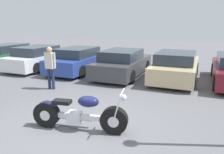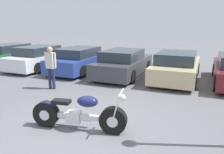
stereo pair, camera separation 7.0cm
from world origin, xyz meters
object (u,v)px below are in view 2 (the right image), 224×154
(parked_car_white, at_px, (41,58))
(motorcycle, at_px, (78,113))
(parked_car_dark_grey, at_px, (124,63))
(parked_car_green, at_px, (11,55))
(person_standing, at_px, (51,64))
(parked_car_blue, at_px, (80,60))
(parked_car_champagne, at_px, (176,67))

(parked_car_white, bearing_deg, motorcycle, -43.42)
(motorcycle, distance_m, parked_car_dark_grey, 5.95)
(parked_car_green, distance_m, person_standing, 6.68)
(parked_car_blue, bearing_deg, parked_car_white, -174.81)
(motorcycle, relative_size, parked_car_white, 0.55)
(parked_car_white, distance_m, parked_car_blue, 2.55)
(parked_car_green, bearing_deg, parked_car_dark_grey, -0.43)
(parked_car_white, relative_size, parked_car_dark_grey, 1.00)
(parked_car_blue, bearing_deg, parked_car_champagne, 1.27)
(parked_car_green, relative_size, person_standing, 2.59)
(parked_car_champagne, bearing_deg, motorcycle, -104.67)
(parked_car_dark_grey, height_order, person_standing, person_standing)
(parked_car_white, distance_m, parked_car_champagne, 7.62)
(motorcycle, height_order, person_standing, person_standing)
(parked_car_green, bearing_deg, parked_car_blue, 0.09)
(parked_car_dark_grey, relative_size, person_standing, 2.59)
(parked_car_green, relative_size, parked_car_blue, 1.00)
(parked_car_green, distance_m, parked_car_white, 2.55)
(parked_car_white, height_order, parked_car_blue, same)
(motorcycle, bearing_deg, person_standing, 137.41)
(parked_car_white, distance_m, person_standing, 4.51)
(parked_car_dark_grey, distance_m, parked_car_champagne, 2.54)
(parked_car_blue, bearing_deg, parked_car_dark_grey, -1.49)
(motorcycle, bearing_deg, parked_car_dark_grey, 99.23)
(parked_car_blue, bearing_deg, motorcycle, -59.54)
(parked_car_blue, distance_m, person_standing, 3.45)
(motorcycle, bearing_deg, parked_car_green, 145.32)
(parked_car_dark_grey, bearing_deg, person_standing, -119.29)
(parked_car_blue, relative_size, parked_car_dark_grey, 1.00)
(parked_car_green, xyz_separation_m, person_standing, (5.76, -3.35, 0.39))
(parked_car_white, relative_size, parked_car_blue, 1.00)
(parked_car_white, xyz_separation_m, parked_car_dark_grey, (5.08, 0.16, 0.00))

